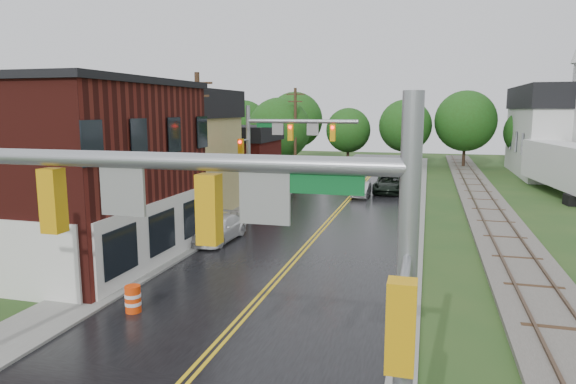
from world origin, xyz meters
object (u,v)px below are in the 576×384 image
at_px(traffic_signal_near, 258,248).
at_px(traffic_signal_far, 279,140).
at_px(tree_left_b, 125,125).
at_px(sedan_silver, 361,190).
at_px(tree_left_e, 281,130).
at_px(semi_trailer, 567,165).
at_px(construction_barrel, 133,299).
at_px(pickup_white, 218,229).
at_px(tree_left_a, 9,139).
at_px(suv_dark, 390,184).
at_px(tree_left_c, 212,136).
at_px(utility_pole_c, 295,132).
at_px(brick_building, 25,170).
at_px(utility_pole_b, 199,149).
at_px(church, 573,120).

relative_size(traffic_signal_near, traffic_signal_far, 1.00).
bearing_deg(tree_left_b, sedan_silver, 11.56).
relative_size(tree_left_e, semi_trailer, 0.60).
bearing_deg(tree_left_b, construction_barrel, -57.34).
xyz_separation_m(pickup_white, semi_trailer, (21.59, 21.41, 1.80)).
bearing_deg(semi_trailer, tree_left_a, -152.13).
bearing_deg(sedan_silver, suv_dark, 53.62).
relative_size(traffic_signal_near, pickup_white, 1.65).
bearing_deg(tree_left_c, traffic_signal_far, -51.18).
distance_m(tree_left_c, tree_left_e, 7.82).
distance_m(tree_left_e, sedan_silver, 14.65).
relative_size(tree_left_e, suv_dark, 1.52).
height_order(tree_left_a, sedan_silver, tree_left_a).
height_order(tree_left_b, sedan_silver, tree_left_b).
distance_m(utility_pole_c, sedan_silver, 11.98).
distance_m(tree_left_a, tree_left_c, 18.98).
relative_size(brick_building, tree_left_e, 1.75).
bearing_deg(sedan_silver, tree_left_b, -168.11).
distance_m(traffic_signal_near, utility_pole_b, 22.49).
relative_size(church, tree_left_c, 2.61).
xyz_separation_m(utility_pole_b, tree_left_e, (-2.05, 23.90, 0.09)).
distance_m(tree_left_c, semi_trailer, 30.73).
bearing_deg(tree_left_c, tree_left_b, -116.56).
distance_m(traffic_signal_far, tree_left_b, 15.21).
bearing_deg(tree_left_c, traffic_signal_near, -65.44).
bearing_deg(brick_building, utility_pole_b, 50.93).
height_order(pickup_white, semi_trailer, semi_trailer).
height_order(brick_building, tree_left_e, brick_building).
height_order(utility_pole_b, tree_left_b, tree_left_b).
bearing_deg(tree_left_c, pickup_white, -65.70).
height_order(tree_left_c, construction_barrel, tree_left_c).
xyz_separation_m(tree_left_a, construction_barrel, (16.04, -11.90, -4.64)).
xyz_separation_m(traffic_signal_far, tree_left_a, (-16.38, -5.10, 0.14)).
height_order(brick_building, construction_barrel, brick_building).
height_order(utility_pole_b, suv_dark, utility_pole_b).
distance_m(brick_building, suv_dark, 28.22).
height_order(church, tree_left_a, church).
distance_m(traffic_signal_near, tree_left_e, 45.59).
xyz_separation_m(church, traffic_signal_near, (-16.53, -51.74, -0.87)).
bearing_deg(pickup_white, suv_dark, 70.84).
bearing_deg(brick_building, sedan_silver, 57.33).
bearing_deg(utility_pole_c, tree_left_c, -149.80).
bearing_deg(brick_building, tree_left_b, 107.61).
xyz_separation_m(brick_building, traffic_signal_near, (15.96, -13.00, 0.82)).
bearing_deg(church, brick_building, -129.98).
distance_m(tree_left_b, sedan_silver, 19.71).
height_order(tree_left_a, tree_left_c, tree_left_a).
xyz_separation_m(church, tree_left_b, (-37.85, -21.84, -0.12)).
relative_size(tree_left_b, tree_left_e, 1.19).
distance_m(tree_left_a, pickup_white, 15.83).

